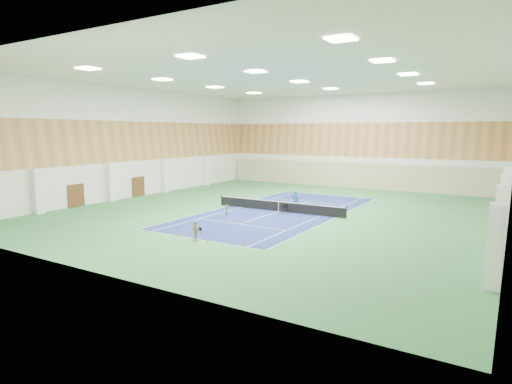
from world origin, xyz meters
TOP-DOWN VIEW (x-y plane):
  - ground at (0.00, 0.00)m, footprint 40.00×40.00m
  - room_shell at (0.00, 0.00)m, footprint 36.00×40.00m
  - wood_cladding at (0.00, 0.00)m, footprint 36.00×40.00m
  - ceiling_light_grid at (0.00, 0.00)m, footprint 21.40×25.40m
  - court_surface at (0.00, 0.00)m, footprint 10.97×23.77m
  - tennis_balls_scatter at (0.00, 0.00)m, footprint 10.57×22.77m
  - tennis_net at (0.00, 0.00)m, footprint 12.80×0.10m
  - back_curtain at (0.00, 19.75)m, footprint 35.40×0.16m
  - door_left_a at (-17.92, -8.00)m, footprint 0.08×1.80m
  - door_left_b at (-17.92, 0.00)m, footprint 0.08×1.80m
  - coach at (0.75, 1.96)m, footprint 0.68×0.49m
  - child_court at (-2.71, -4.33)m, footprint 0.62×0.57m
  - child_apron at (0.25, -12.16)m, footprint 0.84×0.54m
  - ball_cart at (0.91, -0.60)m, footprint 0.59×0.59m
  - cone_svc_a at (-2.91, -6.34)m, footprint 0.19×0.19m
  - cone_svc_b at (-0.73, -6.31)m, footprint 0.18×0.18m
  - cone_svc_c at (0.64, -6.04)m, footprint 0.22×0.22m
  - cone_svc_d at (3.92, -6.16)m, footprint 0.19×0.19m
  - cone_base_a at (-4.19, -11.65)m, footprint 0.20×0.20m
  - cone_base_b at (-1.38, -11.93)m, footprint 0.22×0.22m
  - cone_base_c at (1.15, -12.03)m, footprint 0.18×0.18m
  - cone_base_d at (3.76, -11.58)m, footprint 0.22×0.22m

SIDE VIEW (x-z plane):
  - ground at x=0.00m, z-range 0.00..0.00m
  - court_surface at x=0.00m, z-range 0.00..0.01m
  - tennis_balls_scatter at x=0.00m, z-range 0.01..0.08m
  - cone_base_c at x=1.15m, z-range 0.00..0.19m
  - cone_svc_b at x=-0.73m, z-range 0.00..0.20m
  - cone_svc_d at x=3.92m, z-range 0.00..0.21m
  - cone_svc_a at x=-2.91m, z-range 0.00..0.21m
  - cone_base_a at x=-4.19m, z-range 0.00..0.22m
  - cone_svc_c at x=0.64m, z-range 0.00..0.24m
  - cone_base_b at x=-1.38m, z-range 0.00..0.24m
  - cone_base_d at x=3.76m, z-range 0.00..0.25m
  - ball_cart at x=0.91m, z-range 0.00..0.82m
  - child_court at x=-2.71m, z-range 0.00..1.04m
  - tennis_net at x=0.00m, z-range 0.00..1.10m
  - child_apron at x=0.25m, z-range 0.00..1.33m
  - coach at x=0.75m, z-range 0.00..1.75m
  - door_left_a at x=-17.92m, z-range 0.00..2.20m
  - door_left_b at x=-17.92m, z-range 0.00..2.20m
  - back_curtain at x=0.00m, z-range 0.00..3.20m
  - room_shell at x=0.00m, z-range 0.00..12.00m
  - wood_cladding at x=0.00m, z-range 4.00..12.00m
  - ceiling_light_grid at x=0.00m, z-range 11.89..11.95m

